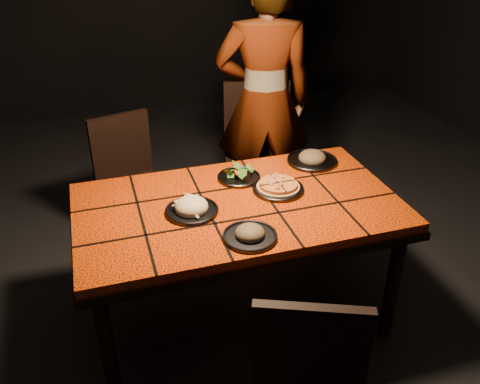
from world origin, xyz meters
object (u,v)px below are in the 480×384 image
object	(u,v)px
diner	(264,102)
plate_pasta	(192,208)
chair_near	(306,365)
chair_far_right	(257,146)
dining_table	(238,216)
plate_pizza	(278,187)
chair_far_left	(129,173)

from	to	relation	value
diner	plate_pasta	distance (m)	1.23
chair_near	chair_far_right	bearing A→B (deg)	-80.43
plate_pasta	dining_table	bearing A→B (deg)	4.78
chair_near	diner	distance (m)	1.93
dining_table	plate_pasta	size ratio (longest dim) A/B	6.24
plate_pizza	plate_pasta	distance (m)	0.48
chair_far_left	plate_pasta	size ratio (longest dim) A/B	3.40
chair_far_right	plate_pizza	world-z (taller)	chair_far_right
chair_near	chair_far_right	world-z (taller)	chair_far_right
chair_near	plate_pasta	xyz separation A→B (m)	(-0.25, 0.84, 0.26)
chair_far_right	plate_pizza	xyz separation A→B (m)	(-0.21, -0.92, 0.19)
diner	plate_pasta	xyz separation A→B (m)	(-0.72, -0.99, -0.12)
dining_table	chair_far_left	world-z (taller)	chair_far_left
chair_near	plate_pasta	world-z (taller)	chair_near
chair_far_right	diner	xyz separation A→B (m)	(0.04, -0.00, 0.32)
dining_table	chair_near	world-z (taller)	chair_near
chair_near	chair_far_left	distance (m)	1.88
dining_table	chair_near	size ratio (longest dim) A/B	1.80
plate_pizza	chair_far_left	bearing A→B (deg)	127.41
plate_pasta	chair_near	bearing A→B (deg)	-73.66
dining_table	plate_pizza	size ratio (longest dim) A/B	6.03
dining_table	chair_far_left	size ratio (longest dim) A/B	1.83
chair_far_right	plate_pasta	size ratio (longest dim) A/B	3.87
diner	plate_pizza	xyz separation A→B (m)	(-0.25, -0.91, -0.13)
dining_table	diner	xyz separation A→B (m)	(0.48, 0.97, 0.22)
plate_pizza	plate_pasta	bearing A→B (deg)	-170.78
dining_table	chair_far_left	xyz separation A→B (m)	(-0.45, 0.96, -0.17)
dining_table	plate_pizza	world-z (taller)	plate_pizza
chair_far_left	diner	xyz separation A→B (m)	(0.94, 0.01, 0.39)
plate_pizza	plate_pasta	xyz separation A→B (m)	(-0.48, -0.08, 0.00)
chair_near	plate_pizza	xyz separation A→B (m)	(0.23, 0.92, 0.25)
plate_pasta	chair_far_left	bearing A→B (deg)	102.33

